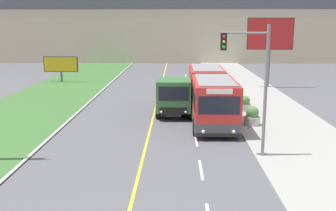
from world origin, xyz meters
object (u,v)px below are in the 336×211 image
at_px(city_bus, 210,94).
at_px(billboard_large, 270,36).
at_px(traffic_light_mast, 253,75).
at_px(billboard_small, 61,65).
at_px(planter_round_second, 245,104).
at_px(planter_round_near, 252,117).
at_px(dump_truck, 174,97).

xyz_separation_m(city_bus, billboard_large, (6.92, 12.46, 3.61)).
bearing_deg(traffic_light_mast, city_bus, 98.49).
bearing_deg(billboard_small, traffic_light_mast, -56.14).
bearing_deg(planter_round_second, city_bus, -153.89).
distance_m(traffic_light_mast, planter_round_second, 10.72).
distance_m(city_bus, billboard_small, 21.84).
xyz_separation_m(billboard_small, planter_round_second, (17.84, -14.43, -1.36)).
height_order(planter_round_near, planter_round_second, planter_round_near).
height_order(billboard_large, billboard_small, billboard_large).
relative_size(city_bus, traffic_light_mast, 1.97).
relative_size(billboard_small, planter_round_near, 3.11).
height_order(city_bus, dump_truck, city_bus).
xyz_separation_m(dump_truck, planter_round_second, (5.25, 1.22, -0.77)).
relative_size(billboard_large, billboard_small, 1.85).
bearing_deg(planter_round_second, billboard_large, 69.35).
bearing_deg(planter_round_near, planter_round_second, 86.85).
height_order(city_bus, traffic_light_mast, traffic_light_mast).
relative_size(dump_truck, planter_round_second, 5.83).
bearing_deg(city_bus, planter_round_second, 26.11).
xyz_separation_m(dump_truck, billboard_large, (9.45, 12.35, 3.83)).
height_order(dump_truck, planter_round_near, dump_truck).
xyz_separation_m(billboard_large, planter_round_near, (-4.42, -15.26, -4.56)).
bearing_deg(city_bus, billboard_small, 133.81).
relative_size(dump_truck, billboard_small, 1.73).
distance_m(city_bus, planter_round_second, 3.19).
bearing_deg(planter_round_near, city_bus, 131.73).
bearing_deg(planter_round_second, billboard_small, 141.05).
height_order(traffic_light_mast, billboard_small, traffic_light_mast).
relative_size(city_bus, dump_truck, 1.93).
distance_m(traffic_light_mast, billboard_small, 29.54).
distance_m(dump_truck, billboard_large, 16.02).
distance_m(traffic_light_mast, planter_round_near, 6.94).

